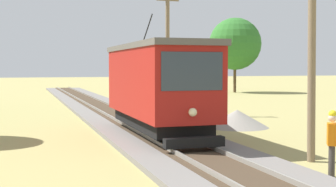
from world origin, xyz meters
The scene contains 6 objects.
red_tram centered at (0.00, 15.84, 2.19)m, with size 2.60×8.54×4.79m.
utility_pole_near_tram centered at (3.20, 10.04, 3.54)m, with size 1.40×0.37×6.90m.
utility_pole_mid centered at (3.20, 24.76, 4.01)m, with size 1.40×0.27×7.83m.
gravel_pile centered at (4.66, 18.18, 0.42)m, with size 3.03×3.03×0.85m, color gray.
track_worker centered at (2.48, 8.02, 0.98)m, with size 0.40×0.45×1.78m.
tree_left_far centered at (17.91, 46.32, 5.47)m, with size 5.87×5.87×8.41m.
Camera 1 is at (-5.30, -2.41, 2.91)m, focal length 50.60 mm.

